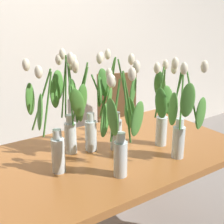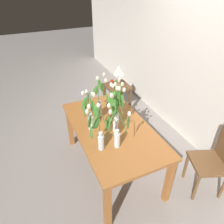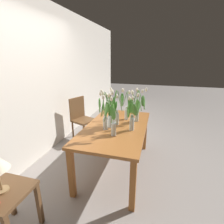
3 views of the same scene
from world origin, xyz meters
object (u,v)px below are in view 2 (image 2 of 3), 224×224
object	(u,v)px
tulip_vase_4	(116,113)
tulip_vase_5	(115,102)
tulip_vase_6	(116,108)
side_table	(117,91)
tulip_vase_1	(117,133)
dining_table	(112,133)
tulip_vase_0	(99,132)
dining_chair	(216,158)
tulip_vase_2	(99,102)
table_lamp	(119,70)
tulip_vase_3	(90,114)
pillar_candle	(112,82)

from	to	relation	value
tulip_vase_4	tulip_vase_5	distance (m)	0.25
tulip_vase_4	tulip_vase_6	distance (m)	0.15
tulip_vase_6	side_table	bearing A→B (deg)	153.27
tulip_vase_1	side_table	distance (m)	1.95
dining_table	tulip_vase_4	world-z (taller)	tulip_vase_4
tulip_vase_6	tulip_vase_0	bearing A→B (deg)	-45.44
tulip_vase_5	dining_chair	size ratio (longest dim) A/B	0.63
dining_table	tulip_vase_1	size ratio (longest dim) A/B	3.08
tulip_vase_2	dining_chair	world-z (taller)	tulip_vase_2
tulip_vase_1	table_lamp	size ratio (longest dim) A/B	1.31
tulip_vase_4	tulip_vase_3	bearing A→B (deg)	-117.19
tulip_vase_2	pillar_candle	bearing A→B (deg)	148.66
tulip_vase_3	pillar_candle	distance (m)	1.74
tulip_vase_4	tulip_vase_5	size ratio (longest dim) A/B	0.98
dining_chair	tulip_vase_2	bearing A→B (deg)	-138.25
tulip_vase_2	tulip_vase_4	xyz separation A→B (m)	(0.41, 0.06, 0.06)
tulip_vase_2	tulip_vase_4	size ratio (longest dim) A/B	0.99
tulip_vase_1	table_lamp	xyz separation A→B (m)	(-1.70, 0.84, -0.07)
tulip_vase_3	tulip_vase_4	distance (m)	0.31
tulip_vase_2	tulip_vase_3	world-z (taller)	tulip_vase_2
side_table	pillar_candle	xyz separation A→B (m)	(-0.13, -0.06, 0.16)
tulip_vase_0	tulip_vase_2	bearing A→B (deg)	158.21
tulip_vase_2	table_lamp	distance (m)	1.29
dining_chair	tulip_vase_6	bearing A→B (deg)	-133.90
tulip_vase_6	tulip_vase_2	bearing A→B (deg)	-157.45
tulip_vase_2	dining_chair	xyz separation A→B (m)	(1.15, 1.03, -0.41)
dining_table	tulip_vase_4	distance (m)	0.35
dining_chair	table_lamp	xyz separation A→B (m)	(-2.18, -0.25, 0.33)
tulip_vase_2	tulip_vase_6	bearing A→B (deg)	22.55
dining_table	tulip_vase_6	world-z (taller)	tulip_vase_6
tulip_vase_6	tulip_vase_1	bearing A→B (deg)	-22.67
tulip_vase_5	dining_chair	bearing A→B (deg)	42.10
dining_table	tulip_vase_1	distance (m)	0.44
tulip_vase_4	pillar_candle	xyz separation A→B (m)	(-1.56, 0.65, -0.40)
tulip_vase_5	tulip_vase_3	bearing A→B (deg)	-76.34
tulip_vase_0	tulip_vase_2	size ratio (longest dim) A/B	0.99
tulip_vase_0	tulip_vase_6	distance (m)	0.51
tulip_vase_4	table_lamp	world-z (taller)	tulip_vase_4
tulip_vase_2	table_lamp	bearing A→B (deg)	142.59
tulip_vase_6	table_lamp	world-z (taller)	tulip_vase_6
dining_table	tulip_vase_3	xyz separation A→B (m)	(-0.08, -0.25, 0.32)
dining_table	tulip_vase_4	size ratio (longest dim) A/B	2.78
tulip_vase_5	tulip_vase_4	bearing A→B (deg)	-20.75
tulip_vase_3	dining_chair	xyz separation A→B (m)	(0.89, 1.25, -0.44)
pillar_candle	dining_chair	bearing A→B (deg)	8.03
tulip_vase_1	tulip_vase_5	bearing A→B (deg)	158.15
tulip_vase_1	table_lamp	bearing A→B (deg)	153.70
dining_chair	side_table	world-z (taller)	dining_chair
tulip_vase_0	tulip_vase_4	distance (m)	0.38
tulip_vase_3	table_lamp	bearing A→B (deg)	142.02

